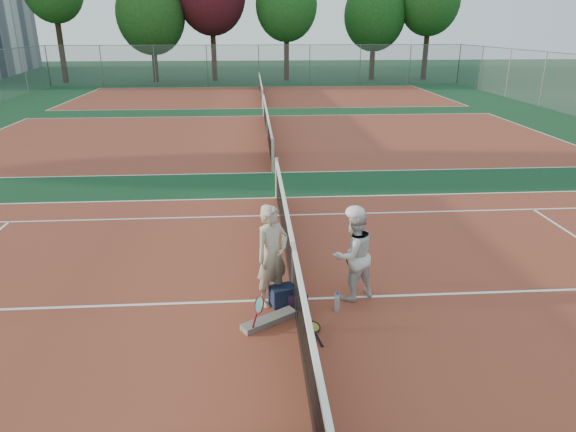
{
  "coord_description": "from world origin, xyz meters",
  "views": [
    {
      "loc": [
        -0.62,
        -7.6,
        4.33
      ],
      "look_at": [
        0.0,
        1.24,
        1.05
      ],
      "focal_mm": 32.0,
      "sensor_mm": 36.0,
      "label": 1
    }
  ],
  "objects": [
    {
      "name": "player_b",
      "position": [
        1.0,
        0.02,
        0.79
      ],
      "size": [
        0.95,
        0.86,
        1.58
      ],
      "primitive_type": "imported",
      "rotation": [
        0.0,
        0.0,
        3.58
      ],
      "color": "silver",
      "rests_on": "ground"
    },
    {
      "name": "ground",
      "position": [
        0.0,
        0.0,
        0.0
      ],
      "size": [
        130.0,
        130.0,
        0.0
      ],
      "primitive_type": "plane",
      "color": "#0E331A",
      "rests_on": "ground"
    },
    {
      "name": "racket_black_held",
      "position": [
        1.05,
        0.41,
        0.29
      ],
      "size": [
        0.31,
        0.33,
        0.59
      ],
      "primitive_type": null,
      "rotation": [
        0.0,
        0.0,
        3.75
      ],
      "color": "black",
      "rests_on": "ground"
    },
    {
      "name": "tree_back_3",
      "position": [
        2.41,
        37.52,
        5.96
      ],
      "size": [
        5.04,
        5.04,
        8.88
      ],
      "color": "#382314",
      "rests_on": "ground"
    },
    {
      "name": "fence_back",
      "position": [
        0.0,
        34.0,
        1.5
      ],
      "size": [
        32.0,
        0.06,
        3.0
      ],
      "primitive_type": null,
      "color": "slate",
      "rests_on": "ground"
    },
    {
      "name": "court_far_a",
      "position": [
        0.0,
        13.5,
        0.0
      ],
      "size": [
        23.77,
        10.97,
        0.01
      ],
      "primitive_type": "cube",
      "color": "brown",
      "rests_on": "ground"
    },
    {
      "name": "court_main",
      "position": [
        0.0,
        0.0,
        0.0
      ],
      "size": [
        23.77,
        10.97,
        0.01
      ],
      "primitive_type": "cube",
      "color": "brown",
      "rests_on": "ground"
    },
    {
      "name": "tree_back_5",
      "position": [
        14.32,
        37.41,
        6.35
      ],
      "size": [
        4.98,
        4.98,
        9.24
      ],
      "color": "#382314",
      "rests_on": "ground"
    },
    {
      "name": "water_bottle",
      "position": [
        0.68,
        -0.41,
        0.15
      ],
      "size": [
        0.09,
        0.09,
        0.3
      ],
      "primitive_type": "cylinder",
      "color": "#ABC4D9",
      "rests_on": "ground"
    },
    {
      "name": "tree_back_4",
      "position": [
        9.85,
        37.92,
        5.22
      ],
      "size": [
        5.13,
        5.13,
        8.19
      ],
      "color": "#382314",
      "rests_on": "ground"
    },
    {
      "name": "tree_back_1",
      "position": [
        -8.5,
        37.06,
        5.22
      ],
      "size": [
        5.45,
        5.45,
        8.36
      ],
      "color": "#382314",
      "rests_on": "ground"
    },
    {
      "name": "net_far_b",
      "position": [
        0.0,
        27.0,
        0.51
      ],
      "size": [
        0.1,
        10.98,
        1.02
      ],
      "primitive_type": null,
      "color": "black",
      "rests_on": "ground"
    },
    {
      "name": "court_far_b",
      "position": [
        0.0,
        27.0,
        0.0
      ],
      "size": [
        23.77,
        10.97,
        0.01
      ],
      "primitive_type": "cube",
      "color": "brown",
      "rests_on": "ground"
    },
    {
      "name": "net_main",
      "position": [
        0.0,
        0.0,
        0.51
      ],
      "size": [
        0.1,
        10.98,
        1.02
      ],
      "primitive_type": null,
      "color": "black",
      "rests_on": "ground"
    },
    {
      "name": "net_cover_canvas",
      "position": [
        -0.43,
        -0.7,
        0.05
      ],
      "size": [
        0.9,
        0.69,
        0.1
      ],
      "primitive_type": "cube",
      "rotation": [
        0.0,
        0.0,
        0.58
      ],
      "color": "#635D59",
      "rests_on": "ground"
    },
    {
      "name": "racket_spare",
      "position": [
        0.22,
        -0.94,
        0.04
      ],
      "size": [
        0.39,
        0.64,
        0.08
      ],
      "primitive_type": null,
      "rotation": [
        0.0,
        0.0,
        1.77
      ],
      "color": "black",
      "rests_on": "ground"
    },
    {
      "name": "net_far_a",
      "position": [
        0.0,
        13.5,
        0.51
      ],
      "size": [
        0.1,
        10.98,
        1.02
      ],
      "primitive_type": null,
      "color": "black",
      "rests_on": "ground"
    },
    {
      "name": "racket_red",
      "position": [
        -0.58,
        -0.91,
        0.29
      ],
      "size": [
        0.31,
        0.34,
        0.58
      ],
      "primitive_type": null,
      "rotation": [
        0.0,
        0.0,
        0.45
      ],
      "color": "maroon",
      "rests_on": "ground"
    },
    {
      "name": "player_a",
      "position": [
        -0.35,
        -0.07,
        0.86
      ],
      "size": [
        0.75,
        0.71,
        1.71
      ],
      "primitive_type": "imported",
      "rotation": [
        0.0,
        0.0,
        0.66
      ],
      "color": "#B4A68B",
      "rests_on": "ground"
    },
    {
      "name": "sports_bag_purple",
      "position": [
        0.06,
        -0.25,
        0.11
      ],
      "size": [
        0.33,
        0.3,
        0.22
      ],
      "primitive_type": "cube",
      "rotation": [
        0.0,
        0.0,
        -0.54
      ],
      "color": "#27102C",
      "rests_on": "ground"
    },
    {
      "name": "sports_bag_navy",
      "position": [
        -0.18,
        -0.14,
        0.16
      ],
      "size": [
        0.48,
        0.4,
        0.33
      ],
      "primitive_type": "cube",
      "rotation": [
        0.0,
        0.0,
        0.34
      ],
      "color": "black",
      "rests_on": "ground"
    }
  ]
}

